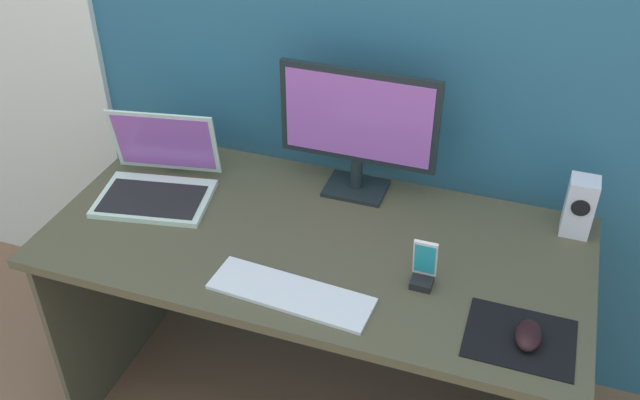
{
  "coord_description": "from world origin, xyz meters",
  "views": [
    {
      "loc": [
        0.51,
        -1.43,
        1.93
      ],
      "look_at": [
        0.02,
        -0.02,
        0.87
      ],
      "focal_mm": 39.7,
      "sensor_mm": 36.0,
      "label": 1
    }
  ],
  "objects_px": {
    "speaker_right": "(580,206)",
    "keyboard_external": "(291,293)",
    "mouse": "(528,335)",
    "laptop": "(158,179)",
    "fishbowl": "(179,139)",
    "phone_in_dock": "(424,269)",
    "monitor": "(358,126)"
  },
  "relations": [
    {
      "from": "monitor",
      "to": "mouse",
      "type": "bearing_deg",
      "value": -40.05
    },
    {
      "from": "fishbowl",
      "to": "speaker_right",
      "type": "bearing_deg",
      "value": 0.83
    },
    {
      "from": "keyboard_external",
      "to": "mouse",
      "type": "relative_size",
      "value": 4.14
    },
    {
      "from": "phone_in_dock",
      "to": "monitor",
      "type": "bearing_deg",
      "value": 128.87
    },
    {
      "from": "laptop",
      "to": "monitor",
      "type": "bearing_deg",
      "value": 20.35
    },
    {
      "from": "monitor",
      "to": "mouse",
      "type": "relative_size",
      "value": 4.62
    },
    {
      "from": "mouse",
      "to": "monitor",
      "type": "bearing_deg",
      "value": 141.8
    },
    {
      "from": "keyboard_external",
      "to": "speaker_right",
      "type": "bearing_deg",
      "value": 41.17
    },
    {
      "from": "speaker_right",
      "to": "phone_in_dock",
      "type": "relative_size",
      "value": 1.25
    },
    {
      "from": "monitor",
      "to": "fishbowl",
      "type": "xyz_separation_m",
      "value": [
        -0.58,
        -0.02,
        -0.15
      ]
    },
    {
      "from": "mouse",
      "to": "laptop",
      "type": "bearing_deg",
      "value": 168.69
    },
    {
      "from": "monitor",
      "to": "mouse",
      "type": "height_order",
      "value": "monitor"
    },
    {
      "from": "speaker_right",
      "to": "fishbowl",
      "type": "relative_size",
      "value": 1.13
    },
    {
      "from": "monitor",
      "to": "mouse",
      "type": "xyz_separation_m",
      "value": [
        0.55,
        -0.46,
        -0.2
      ]
    },
    {
      "from": "laptop",
      "to": "phone_in_dock",
      "type": "distance_m",
      "value": 0.84
    },
    {
      "from": "speaker_right",
      "to": "keyboard_external",
      "type": "relative_size",
      "value": 0.42
    },
    {
      "from": "speaker_right",
      "to": "keyboard_external",
      "type": "xyz_separation_m",
      "value": [
        -0.65,
        -0.5,
        -0.08
      ]
    },
    {
      "from": "speaker_right",
      "to": "mouse",
      "type": "xyz_separation_m",
      "value": [
        -0.08,
        -0.46,
        -0.07
      ]
    },
    {
      "from": "fishbowl",
      "to": "phone_in_dock",
      "type": "bearing_deg",
      "value": -21.0
    },
    {
      "from": "laptop",
      "to": "mouse",
      "type": "xyz_separation_m",
      "value": [
        1.1,
        -0.26,
        -0.03
      ]
    },
    {
      "from": "monitor",
      "to": "fishbowl",
      "type": "bearing_deg",
      "value": -178.43
    },
    {
      "from": "keyboard_external",
      "to": "fishbowl",
      "type": "bearing_deg",
      "value": 143.46
    },
    {
      "from": "monitor",
      "to": "phone_in_dock",
      "type": "height_order",
      "value": "monitor"
    },
    {
      "from": "phone_in_dock",
      "to": "speaker_right",
      "type": "bearing_deg",
      "value": 44.77
    },
    {
      "from": "mouse",
      "to": "speaker_right",
      "type": "bearing_deg",
      "value": 82.14
    },
    {
      "from": "monitor",
      "to": "keyboard_external",
      "type": "relative_size",
      "value": 1.11
    },
    {
      "from": "mouse",
      "to": "phone_in_dock",
      "type": "bearing_deg",
      "value": 158.63
    },
    {
      "from": "mouse",
      "to": "phone_in_dock",
      "type": "relative_size",
      "value": 0.72
    },
    {
      "from": "speaker_right",
      "to": "keyboard_external",
      "type": "height_order",
      "value": "speaker_right"
    },
    {
      "from": "keyboard_external",
      "to": "phone_in_dock",
      "type": "height_order",
      "value": "phone_in_dock"
    },
    {
      "from": "speaker_right",
      "to": "keyboard_external",
      "type": "distance_m",
      "value": 0.82
    },
    {
      "from": "phone_in_dock",
      "to": "fishbowl",
      "type": "bearing_deg",
      "value": 159.0
    }
  ]
}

